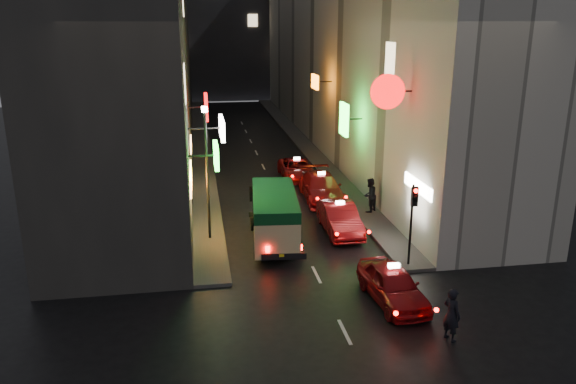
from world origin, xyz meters
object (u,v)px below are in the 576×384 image
traffic_light (413,208)px  lamp_post (207,165)px  minibus (275,212)px  taxi_near (393,282)px  pedestrian_crossing (452,311)px

traffic_light → lamp_post: lamp_post is taller
lamp_post → minibus: bearing=-14.1°
taxi_near → pedestrian_crossing: pedestrian_crossing is taller
taxi_near → lamp_post: size_ratio=0.83×
minibus → taxi_near: (3.49, -6.44, -0.73)m
traffic_light → taxi_near: bearing=-122.6°
minibus → taxi_near: bearing=-61.6°
minibus → traffic_light: traffic_light is taller
minibus → pedestrian_crossing: bearing=-64.2°
minibus → traffic_light: (5.20, -3.77, 1.16)m
taxi_near → traffic_light: 3.69m
taxi_near → traffic_light: traffic_light is taller
pedestrian_crossing → lamp_post: size_ratio=0.33×
lamp_post → pedestrian_crossing: bearing=-53.2°
traffic_light → minibus: bearing=144.0°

